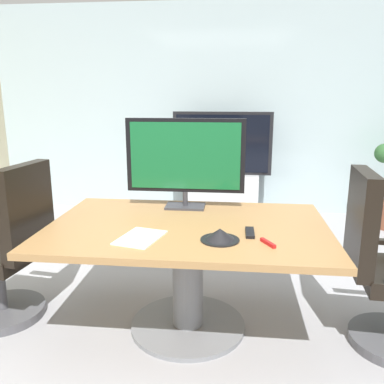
{
  "coord_description": "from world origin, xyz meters",
  "views": [
    {
      "loc": [
        0.33,
        -2.4,
        1.52
      ],
      "look_at": [
        0.05,
        0.24,
        0.87
      ],
      "focal_mm": 37.63,
      "sensor_mm": 36.0,
      "label": 1
    }
  ],
  "objects_px": {
    "conference_table": "(188,254)",
    "wall_display_unit": "(222,182)",
    "tv_monitor": "(185,158)",
    "conference_phone": "(220,235)",
    "remote_control": "(250,233)",
    "office_chair_left": "(9,257)"
  },
  "relations": [
    {
      "from": "tv_monitor",
      "to": "remote_control",
      "type": "height_order",
      "value": "tv_monitor"
    },
    {
      "from": "office_chair_left",
      "to": "conference_phone",
      "type": "distance_m",
      "value": 1.47
    },
    {
      "from": "remote_control",
      "to": "office_chair_left",
      "type": "bearing_deg",
      "value": 175.4
    },
    {
      "from": "tv_monitor",
      "to": "wall_display_unit",
      "type": "bearing_deg",
      "value": 84.9
    },
    {
      "from": "conference_phone",
      "to": "remote_control",
      "type": "xyz_separation_m",
      "value": [
        0.17,
        0.13,
        -0.02
      ]
    },
    {
      "from": "conference_table",
      "to": "wall_display_unit",
      "type": "distance_m",
      "value": 2.53
    },
    {
      "from": "remote_control",
      "to": "tv_monitor",
      "type": "bearing_deg",
      "value": 129.73
    },
    {
      "from": "office_chair_left",
      "to": "remote_control",
      "type": "xyz_separation_m",
      "value": [
        1.59,
        -0.12,
        0.27
      ]
    },
    {
      "from": "tv_monitor",
      "to": "remote_control",
      "type": "relative_size",
      "value": 4.94
    },
    {
      "from": "conference_table",
      "to": "remote_control",
      "type": "distance_m",
      "value": 0.45
    },
    {
      "from": "tv_monitor",
      "to": "conference_phone",
      "type": "xyz_separation_m",
      "value": [
        0.28,
        -0.66,
        -0.33
      ]
    },
    {
      "from": "conference_table",
      "to": "conference_phone",
      "type": "distance_m",
      "value": 0.4
    },
    {
      "from": "wall_display_unit",
      "to": "remote_control",
      "type": "relative_size",
      "value": 7.71
    },
    {
      "from": "conference_table",
      "to": "tv_monitor",
      "type": "height_order",
      "value": "tv_monitor"
    },
    {
      "from": "conference_phone",
      "to": "remote_control",
      "type": "distance_m",
      "value": 0.21
    },
    {
      "from": "tv_monitor",
      "to": "conference_phone",
      "type": "height_order",
      "value": "tv_monitor"
    },
    {
      "from": "tv_monitor",
      "to": "conference_table",
      "type": "bearing_deg",
      "value": -80.88
    },
    {
      "from": "tv_monitor",
      "to": "wall_display_unit",
      "type": "relative_size",
      "value": 0.64
    },
    {
      "from": "conference_phone",
      "to": "tv_monitor",
      "type": "bearing_deg",
      "value": 112.85
    },
    {
      "from": "conference_table",
      "to": "wall_display_unit",
      "type": "height_order",
      "value": "wall_display_unit"
    },
    {
      "from": "office_chair_left",
      "to": "conference_phone",
      "type": "height_order",
      "value": "office_chair_left"
    },
    {
      "from": "office_chair_left",
      "to": "wall_display_unit",
      "type": "xyz_separation_m",
      "value": [
        1.34,
        2.54,
        -0.01
      ]
    }
  ]
}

